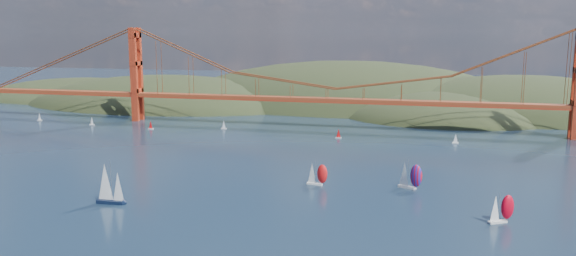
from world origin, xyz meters
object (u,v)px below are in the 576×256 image
at_px(racer_1, 501,208).
at_px(racer_rwb, 410,175).
at_px(racer_0, 317,174).
at_px(sloop_navy, 109,184).

bearing_deg(racer_1, racer_rwb, 100.79).
height_order(racer_0, racer_1, racer_1).
bearing_deg(racer_0, racer_1, -13.85).
bearing_deg(racer_1, sloop_navy, 154.49).
bearing_deg(racer_rwb, racer_0, -148.01).
relative_size(sloop_navy, racer_0, 1.64).
height_order(sloop_navy, racer_rwb, sloop_navy).
height_order(sloop_navy, racer_0, sloop_navy).
relative_size(racer_0, racer_1, 0.96).
distance_m(racer_1, racer_rwb, 39.08).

